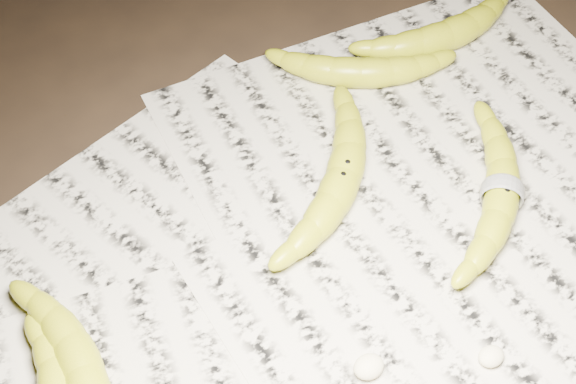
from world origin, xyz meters
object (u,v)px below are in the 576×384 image
banana_center (343,177)px  banana_upper_b (446,34)px  banana_taped (503,191)px  banana_left_b (83,374)px  banana_upper_a (361,70)px

banana_center → banana_upper_b: bearing=-13.5°
banana_taped → banana_upper_b: (0.11, 0.23, 0.00)m
banana_left_b → banana_taped: banana_left_b is taller
banana_taped → banana_center: bearing=97.6°
banana_center → banana_upper_a: 0.17m
banana_left_b → banana_upper_b: (0.58, 0.19, 0.00)m
banana_upper_b → banana_left_b: bearing=-156.9°
banana_upper_a → banana_upper_b: (0.13, -0.00, 0.00)m
banana_taped → banana_upper_a: same height
banana_taped → banana_upper_a: bearing=50.8°
banana_center → banana_taped: size_ratio=1.01×
banana_taped → banana_upper_b: bearing=20.5°
banana_left_b → banana_taped: bearing=-87.6°
banana_left_b → banana_center: 0.34m
banana_left_b → banana_taped: 0.47m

